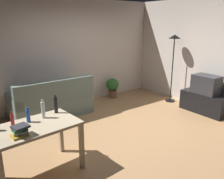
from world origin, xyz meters
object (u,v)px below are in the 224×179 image
object	(u,v)px
torchiere_lamp	(174,50)
bottle_dark	(56,105)
couch	(52,104)
tv_stand	(204,103)
desk	(35,133)
potted_plant	(112,86)
book_stack	(20,131)
bottle_red	(12,120)
tv	(206,84)
bottle_clear	(43,110)
bottle_blue	(28,116)

from	to	relation	value
torchiere_lamp	bottle_dark	size ratio (longest dim) A/B	6.25
couch	tv_stand	xyz separation A→B (m)	(3.06, -1.93, -0.07)
tv_stand	desk	xyz separation A→B (m)	(-4.08, 0.04, 0.41)
potted_plant	book_stack	xyz separation A→B (m)	(-3.22, -2.41, 0.50)
couch	bottle_red	distance (m)	2.21
tv	torchiere_lamp	bearing A→B (deg)	0.20
tv	bottle_red	distance (m)	4.33
desk	bottle_clear	size ratio (longest dim) A/B	4.37
tv_stand	couch	bearing A→B (deg)	57.69
potted_plant	book_stack	size ratio (longest dim) A/B	2.41
bottle_blue	bottle_dark	world-z (taller)	bottle_dark
bottle_red	book_stack	xyz separation A→B (m)	(-0.00, -0.36, -0.02)
bottle_red	desk	bearing A→B (deg)	-34.72
book_stack	desk	bearing A→B (deg)	41.04
couch	potted_plant	world-z (taller)	couch
torchiere_lamp	book_stack	xyz separation A→B (m)	(-4.32, -1.19, -0.58)
potted_plant	desk	bearing A→B (deg)	-143.56
tv	bottle_red	size ratio (longest dim) A/B	2.98
bottle_dark	couch	bearing A→B (deg)	70.32
bottle_dark	desk	bearing A→B (deg)	-150.05
bottle_clear	book_stack	xyz separation A→B (m)	(-0.44, -0.38, -0.06)
bottle_clear	bottle_red	bearing A→B (deg)	-178.00
torchiere_lamp	bottle_blue	xyz separation A→B (m)	(-4.10, -0.83, -0.56)
desk	potted_plant	size ratio (longest dim) A/B	2.20
bottle_red	bottle_dark	xyz separation A→B (m)	(0.67, 0.09, 0.04)
torchiere_lamp	book_stack	world-z (taller)	torchiere_lamp
torchiere_lamp	bottle_blue	size ratio (longest dim) A/B	8.20
couch	tv	bearing A→B (deg)	147.72
bottle_red	bottle_clear	world-z (taller)	bottle_clear
tv	bottle_blue	size ratio (longest dim) A/B	2.72
bottle_blue	bottle_clear	distance (m)	0.23
torchiere_lamp	bottle_clear	distance (m)	4.00
desk	bottle_clear	bearing A→B (deg)	35.94
tv	bottle_clear	size ratio (longest dim) A/B	2.09
desk	potted_plant	xyz separation A→B (m)	(2.99, 2.20, -0.32)
torchiere_lamp	desk	xyz separation A→B (m)	(-4.08, -0.98, -0.76)
couch	bottle_clear	bearing A→B (deg)	64.47
desk	bottle_clear	world-z (taller)	bottle_clear
potted_plant	bottle_dark	distance (m)	3.26
bottle_clear	potted_plant	bearing A→B (deg)	36.11
tv_stand	bottle_blue	world-z (taller)	bottle_blue
tv_stand	bottle_blue	size ratio (longest dim) A/B	4.98
bottle_dark	tv_stand	bearing A→B (deg)	-4.63
potted_plant	book_stack	distance (m)	4.05
bottle_red	bottle_blue	xyz separation A→B (m)	(0.21, -0.01, 0.01)
bottle_red	bottle_blue	distance (m)	0.21
bottle_clear	book_stack	world-z (taller)	bottle_clear
potted_plant	bottle_blue	bearing A→B (deg)	-145.71
tv	bottle_clear	xyz separation A→B (m)	(-3.88, 0.22, 0.19)
couch	torchiere_lamp	distance (m)	3.38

